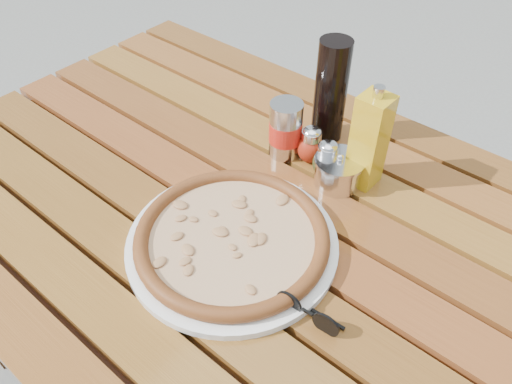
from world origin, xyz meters
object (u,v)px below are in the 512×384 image
Objects in this scene: olive_oil_cruet at (369,141)px; dark_bottle at (331,91)px; oregano_shaker at (327,160)px; sunglasses at (308,313)px; table at (249,237)px; parmesan_tin at (338,171)px; plate at (232,243)px; pizza at (232,237)px; soda_can at (286,130)px; pepper_shaker at (311,145)px.

dark_bottle is at bearing 151.03° from olive_oil_cruet.
sunglasses is (0.16, -0.29, -0.02)m from oregano_shaker.
table is at bearing -119.74° from olive_oil_cruet.
dark_bottle is 2.00× the size of parmesan_tin.
table is 12.74× the size of sunglasses.
olive_oil_cruet is at bearing 60.26° from table.
oregano_shaker is at bearing 86.03° from plate.
plate is 0.38m from dark_bottle.
pizza is 4.70× the size of oregano_shaker.
table is 6.67× the size of olive_oil_cruet.
soda_can reaches higher than table.
pepper_shaker is (-0.03, 0.27, 0.03)m from plate.
pepper_shaker is 0.39× the size of olive_oil_cruet.
plate is at bearing 165.44° from sunglasses.
plate is 0.26m from parmesan_tin.
sunglasses is at bearing -64.92° from parmesan_tin.
dark_bottle is (-0.02, 0.28, 0.19)m from table.
table is 0.34m from dark_bottle.
pizza is 3.21× the size of soda_can.
pepper_shaker is 0.38m from sunglasses.
parmesan_tin reaches higher than pizza.
parmesan_tin reaches higher than plate.
plate is 4.39× the size of oregano_shaker.
pepper_shaker is 1.00× the size of oregano_shaker.
table is at bearing 112.32° from plate.
olive_oil_cruet is (0.08, 0.29, 0.09)m from plate.
plate is at bearing -67.68° from table.
oregano_shaker reaches higher than table.
pepper_shaker is at bearing -76.74° from dark_bottle.
table is at bearing -86.12° from dark_bottle.
pizza is (0.03, -0.08, 0.10)m from table.
olive_oil_cruet reaches higher than parmesan_tin.
dark_bottle reaches higher than pepper_shaker.
parmesan_tin is (0.03, -0.01, -0.01)m from oregano_shaker.
plate is (0.03, -0.08, 0.08)m from table.
oregano_shaker is (0.02, 0.26, 0.02)m from pizza.
pizza is at bearing -93.97° from oregano_shaker.
parmesan_tin is (0.10, -0.11, -0.08)m from dark_bottle.
olive_oil_cruet is at bearing 7.69° from pepper_shaker.
sunglasses is at bearing -72.73° from olive_oil_cruet.
table is 6.36× the size of dark_bottle.
pizza is at bearing -105.76° from olive_oil_cruet.
oregano_shaker is (0.05, 0.17, 0.11)m from table.
sunglasses reaches higher than table.
sunglasses reaches higher than pizza.
pizza is 3.51× the size of sunglasses.
parmesan_tin is at bearing -3.81° from soda_can.
table is 0.12m from plate.
dark_bottle reaches higher than soda_can.
sunglasses is (0.10, -0.32, -0.08)m from olive_oil_cruet.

